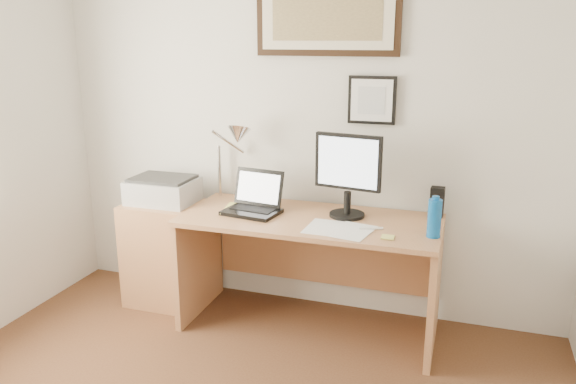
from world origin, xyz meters
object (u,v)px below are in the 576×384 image
at_px(water_bottle, 434,218).
at_px(lcd_monitor, 348,171).
at_px(book, 225,209).
at_px(printer, 163,190).
at_px(desk, 313,249).
at_px(side_cabinet, 165,253).
at_px(laptop, 254,203).

height_order(water_bottle, lcd_monitor, lcd_monitor).
distance_m(book, printer, 0.52).
bearing_deg(desk, lcd_monitor, 2.48).
xyz_separation_m(book, lcd_monitor, (0.78, 0.11, 0.28)).
bearing_deg(printer, side_cabinet, -84.90).
distance_m(desk, lcd_monitor, 0.57).
relative_size(water_bottle, lcd_monitor, 0.42).
bearing_deg(laptop, lcd_monitor, 7.99).
height_order(book, lcd_monitor, lcd_monitor).
distance_m(water_bottle, lcd_monitor, 0.61).
relative_size(book, printer, 0.55).
bearing_deg(lcd_monitor, book, -172.11).
bearing_deg(printer, laptop, -5.52).
distance_m(desk, printer, 1.11).
bearing_deg(book, desk, 9.89).
bearing_deg(printer, book, -10.49).
height_order(water_bottle, desk, water_bottle).
relative_size(side_cabinet, desk, 0.46).
height_order(desk, lcd_monitor, lcd_monitor).
xyz_separation_m(side_cabinet, water_bottle, (1.82, -0.16, 0.49)).
bearing_deg(desk, book, -170.11).
distance_m(book, lcd_monitor, 0.84).
xyz_separation_m(water_bottle, lcd_monitor, (-0.54, 0.21, 0.18)).
xyz_separation_m(laptop, printer, (-0.70, 0.07, 0.01)).
height_order(laptop, printer, laptop).
distance_m(side_cabinet, lcd_monitor, 1.45).
bearing_deg(side_cabinet, desk, 1.89).
height_order(desk, printer, printer).
xyz_separation_m(desk, laptop, (-0.37, -0.07, 0.29)).
xyz_separation_m(water_bottle, laptop, (-1.13, 0.13, -0.05)).
bearing_deg(water_bottle, laptop, 173.61).
distance_m(laptop, printer, 0.70).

